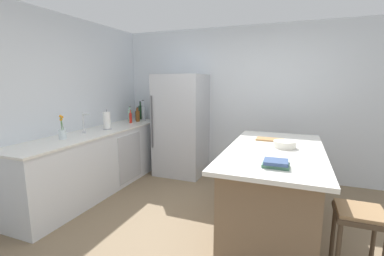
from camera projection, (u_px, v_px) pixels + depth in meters
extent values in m
plane|color=#7A664C|center=(216.00, 240.00, 2.83)|extent=(7.20, 7.20, 0.00)
cube|color=silver|center=(253.00, 103.00, 4.66)|extent=(6.00, 0.10, 2.60)
cube|color=silver|center=(37.00, 110.00, 3.48)|extent=(0.10, 6.00, 2.60)
cube|color=silver|center=(99.00, 161.00, 4.11)|extent=(0.64, 2.85, 0.90)
cube|color=silver|center=(97.00, 132.00, 4.03)|extent=(0.67, 2.88, 0.03)
cube|color=#B2B5BA|center=(130.00, 157.00, 4.32)|extent=(0.01, 0.60, 0.75)
cube|color=#7A6047|center=(273.00, 191.00, 3.02)|extent=(0.86, 1.78, 0.89)
cube|color=silver|center=(275.00, 151.00, 2.94)|extent=(1.02, 1.98, 0.04)
cube|color=#B7BABF|center=(181.00, 125.00, 4.78)|extent=(0.83, 0.74, 1.79)
cylinder|color=#4C4C51|center=(152.00, 122.00, 4.54)|extent=(0.02, 0.02, 0.89)
cylinder|color=#473828|center=(333.00, 238.00, 2.34)|extent=(0.04, 0.04, 0.61)
cylinder|color=#473828|center=(372.00, 246.00, 2.24)|extent=(0.04, 0.04, 0.61)
cube|color=#473828|center=(360.00, 215.00, 2.10)|extent=(0.36, 0.36, 0.04)
cube|color=olive|center=(360.00, 211.00, 2.09)|extent=(0.34, 0.34, 0.03)
cylinder|color=silver|center=(84.00, 132.00, 3.86)|extent=(0.05, 0.05, 0.02)
cylinder|color=silver|center=(83.00, 122.00, 3.83)|extent=(0.02, 0.02, 0.28)
cylinder|color=silver|center=(86.00, 114.00, 3.79)|extent=(0.14, 0.02, 0.02)
cylinder|color=silver|center=(63.00, 134.00, 3.45)|extent=(0.09, 0.09, 0.12)
cylinder|color=#4C7F3D|center=(61.00, 126.00, 3.44)|extent=(0.01, 0.03, 0.25)
sphere|color=orange|center=(61.00, 116.00, 3.42)|extent=(0.04, 0.04, 0.04)
cylinder|color=#4C7F3D|center=(62.00, 128.00, 3.43)|extent=(0.01, 0.01, 0.21)
sphere|color=orange|center=(61.00, 120.00, 3.41)|extent=(0.04, 0.04, 0.04)
cylinder|color=#4C7F3D|center=(63.00, 126.00, 3.43)|extent=(0.01, 0.04, 0.24)
sphere|color=orange|center=(62.00, 117.00, 3.41)|extent=(0.04, 0.04, 0.04)
cylinder|color=gray|center=(107.00, 129.00, 4.17)|extent=(0.14, 0.14, 0.01)
cylinder|color=white|center=(107.00, 120.00, 4.15)|extent=(0.11, 0.11, 0.26)
cylinder|color=gray|center=(106.00, 111.00, 4.12)|extent=(0.02, 0.02, 0.04)
cylinder|color=#19381E|center=(140.00, 113.00, 5.25)|extent=(0.08, 0.08, 0.26)
cylinder|color=#19381E|center=(140.00, 104.00, 5.22)|extent=(0.03, 0.03, 0.08)
cylinder|color=black|center=(140.00, 102.00, 5.21)|extent=(0.03, 0.03, 0.01)
cylinder|color=silver|center=(143.00, 113.00, 5.12)|extent=(0.07, 0.07, 0.27)
cylinder|color=silver|center=(143.00, 103.00, 5.09)|extent=(0.03, 0.03, 0.11)
cylinder|color=black|center=(143.00, 100.00, 5.08)|extent=(0.04, 0.04, 0.01)
cylinder|color=#5B3319|center=(137.00, 116.00, 5.07)|extent=(0.07, 0.07, 0.17)
cylinder|color=#5B3319|center=(137.00, 110.00, 5.05)|extent=(0.03, 0.03, 0.05)
cylinder|color=black|center=(137.00, 108.00, 5.04)|extent=(0.03, 0.03, 0.01)
cylinder|color=brown|center=(138.00, 116.00, 4.94)|extent=(0.07, 0.07, 0.20)
cylinder|color=brown|center=(137.00, 109.00, 4.92)|extent=(0.03, 0.03, 0.06)
cylinder|color=black|center=(137.00, 107.00, 4.92)|extent=(0.03, 0.03, 0.01)
cylinder|color=#8CB79E|center=(130.00, 116.00, 4.90)|extent=(0.07, 0.07, 0.22)
cylinder|color=#8CB79E|center=(130.00, 109.00, 4.87)|extent=(0.03, 0.03, 0.06)
cylinder|color=black|center=(130.00, 107.00, 4.87)|extent=(0.03, 0.03, 0.01)
cylinder|color=red|center=(131.00, 118.00, 4.78)|extent=(0.05, 0.05, 0.18)
cylinder|color=red|center=(130.00, 112.00, 4.76)|extent=(0.02, 0.02, 0.05)
cylinder|color=black|center=(130.00, 110.00, 4.75)|extent=(0.02, 0.02, 0.01)
cube|color=#4C7F60|center=(276.00, 165.00, 2.32)|extent=(0.23, 0.15, 0.03)
cube|color=#334770|center=(276.00, 162.00, 2.31)|extent=(0.21, 0.19, 0.03)
cylinder|color=silver|center=(285.00, 144.00, 2.98)|extent=(0.24, 0.24, 0.08)
cube|color=#9E7042|center=(270.00, 139.00, 3.37)|extent=(0.33, 0.19, 0.02)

